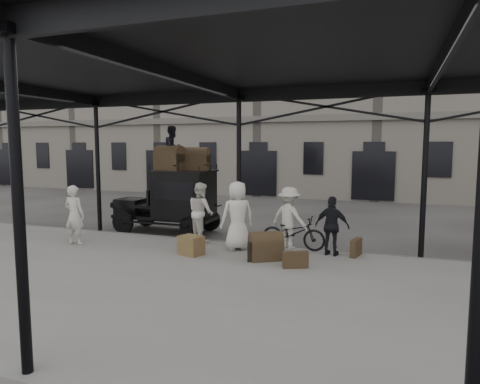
% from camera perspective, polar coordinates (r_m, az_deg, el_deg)
% --- Properties ---
extents(ground, '(120.00, 120.00, 0.00)m').
position_cam_1_polar(ground, '(11.05, -3.78, -9.62)').
color(ground, '#383533').
rests_on(ground, ground).
extents(platform, '(28.00, 8.00, 0.15)m').
position_cam_1_polar(platform, '(9.32, -8.86, -12.26)').
color(platform, slate).
rests_on(platform, ground).
extents(canopy, '(22.50, 9.00, 4.74)m').
position_cam_1_polar(canopy, '(9.22, -8.48, 16.03)').
color(canopy, black).
rests_on(canopy, ground).
extents(building_frontage, '(64.00, 8.00, 14.00)m').
position_cam_1_polar(building_frontage, '(28.33, 11.44, 14.22)').
color(building_frontage, slate).
rests_on(building_frontage, ground).
extents(taxi, '(3.65, 1.55, 2.18)m').
position_cam_1_polar(taxi, '(14.80, -8.52, -0.86)').
color(taxi, black).
rests_on(taxi, ground).
extents(porter_left, '(0.65, 0.44, 1.73)m').
position_cam_1_polar(porter_left, '(13.26, -21.22, -2.87)').
color(porter_left, beige).
rests_on(porter_left, platform).
extents(porter_midleft, '(1.09, 1.06, 1.77)m').
position_cam_1_polar(porter_midleft, '(12.90, -5.23, -2.63)').
color(porter_midleft, silver).
rests_on(porter_midleft, platform).
extents(porter_centre, '(1.10, 1.05, 1.89)m').
position_cam_1_polar(porter_centre, '(11.78, -0.35, -3.14)').
color(porter_centre, silver).
rests_on(porter_centre, platform).
extents(porter_official, '(0.96, 0.53, 1.56)m').
position_cam_1_polar(porter_official, '(11.41, 12.18, -4.46)').
color(porter_official, black).
rests_on(porter_official, platform).
extents(porter_right, '(1.26, 0.98, 1.72)m').
position_cam_1_polar(porter_right, '(12.01, 6.58, -3.42)').
color(porter_right, beige).
rests_on(porter_right, platform).
extents(bicycle, '(1.80, 0.68, 0.94)m').
position_cam_1_polar(bicycle, '(11.95, 7.12, -5.39)').
color(bicycle, black).
rests_on(bicycle, platform).
extents(porter_roof, '(0.74, 0.85, 1.49)m').
position_cam_1_polar(porter_roof, '(14.62, -8.92, 5.81)').
color(porter_roof, black).
rests_on(porter_roof, taxi).
extents(steamer_trunk_roof_near, '(1.02, 0.71, 0.69)m').
position_cam_1_polar(steamer_trunk_roof_near, '(14.52, -9.35, 4.23)').
color(steamer_trunk_roof_near, '#43331F').
rests_on(steamer_trunk_roof_near, taxi).
extents(steamer_trunk_roof_far, '(0.94, 0.65, 0.64)m').
position_cam_1_polar(steamer_trunk_roof_far, '(14.57, -5.90, 4.18)').
color(steamer_trunk_roof_far, '#43331F').
rests_on(steamer_trunk_roof_far, taxi).
extents(steamer_trunk_platform, '(0.96, 0.86, 0.60)m').
position_cam_1_polar(steamer_trunk_platform, '(10.85, 3.46, -7.46)').
color(steamer_trunk_platform, '#43331F').
rests_on(steamer_trunk_platform, platform).
extents(wicker_hamper, '(0.71, 0.62, 0.50)m').
position_cam_1_polar(wicker_hamper, '(11.41, -6.54, -7.07)').
color(wicker_hamper, olive).
rests_on(wicker_hamper, platform).
extents(suitcase_upright, '(0.27, 0.62, 0.45)m').
position_cam_1_polar(suitcase_upright, '(11.60, 15.21, -7.15)').
color(suitcase_upright, '#43331F').
rests_on(suitcase_upright, platform).
extents(suitcase_flat, '(0.61, 0.39, 0.40)m').
position_cam_1_polar(suitcase_flat, '(10.23, 7.40, -8.94)').
color(suitcase_flat, '#43331F').
rests_on(suitcase_flat, platform).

